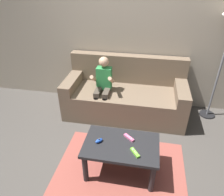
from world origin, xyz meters
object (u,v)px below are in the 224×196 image
Objects in this scene: coffee_table at (121,149)px; game_remote_pink_far_corner at (129,138)px; person_seated_on_couch at (103,85)px; couch at (125,96)px; nunchuk_blue at (99,141)px; game_remote_lime_near_edge at (135,153)px.

coffee_table is 6.29× the size of game_remote_pink_far_corner.
coffee_table is (0.43, -1.03, -0.22)m from person_seated_on_couch.
nunchuk_blue is at bearing -96.15° from couch.
nunchuk_blue is (-0.24, -0.01, 0.09)m from coffee_table.
couch is 1.21m from coffee_table.
game_remote_pink_far_corner is (0.32, 0.12, -0.01)m from nunchuk_blue.
game_remote_pink_far_corner is (0.50, -0.92, -0.13)m from person_seated_on_couch.
person_seated_on_couch is at bearing 117.25° from game_remote_lime_near_edge.
nunchuk_blue is at bearing -177.05° from coffee_table.
game_remote_lime_near_edge is 1.41× the size of nunchuk_blue.
coffee_table is 0.26m from nunchuk_blue.
game_remote_pink_far_corner is at bearing 54.96° from coffee_table.
nunchuk_blue is 0.34m from game_remote_pink_far_corner.
coffee_table is at bearing -125.04° from game_remote_pink_far_corner.
person_seated_on_couch reaches higher than coffee_table.
person_seated_on_couch is 1.06m from nunchuk_blue.
person_seated_on_couch is at bearing -150.34° from couch.
couch is 19.46× the size of nunchuk_blue.
person_seated_on_couch is 1.06m from game_remote_pink_far_corner.
nunchuk_blue is (-0.40, 0.10, 0.01)m from game_remote_lime_near_edge.
person_seated_on_couch is at bearing 118.43° from game_remote_pink_far_corner.
coffee_table is (0.11, -1.21, 0.04)m from couch.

